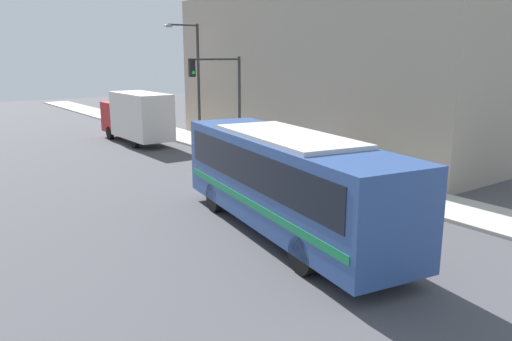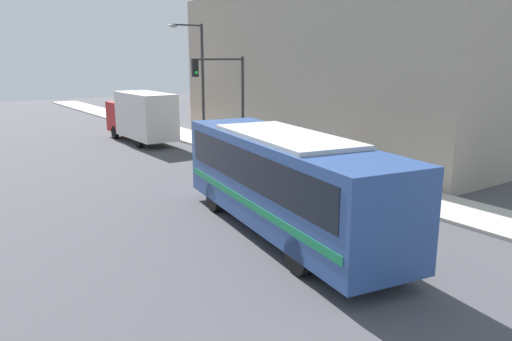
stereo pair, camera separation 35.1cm
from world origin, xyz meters
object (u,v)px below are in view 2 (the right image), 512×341
object	(u,v)px
street_lamp	(199,74)
fire_hydrant	(366,182)
parking_meter	(263,146)
delivery_truck	(141,116)
pedestrian_near_corner	(260,141)
city_bus	(284,177)
pedestrian_mid_block	(350,158)
traffic_light_pole	(226,89)

from	to	relation	value
street_lamp	fire_hydrant	bearing A→B (deg)	-89.87
parking_meter	street_lamp	bearing A→B (deg)	90.27
parking_meter	delivery_truck	bearing A→B (deg)	105.38
pedestrian_near_corner	delivery_truck	bearing A→B (deg)	109.10
city_bus	parking_meter	world-z (taller)	city_bus
pedestrian_near_corner	pedestrian_mid_block	xyz separation A→B (m)	(0.92, -6.02, -0.05)
delivery_truck	fire_hydrant	bearing A→B (deg)	-80.98
delivery_truck	traffic_light_pole	xyz separation A→B (m)	(1.84, -7.88, 2.11)
city_bus	delivery_truck	world-z (taller)	delivery_truck
delivery_truck	pedestrian_near_corner	xyz separation A→B (m)	(3.19, -9.23, -0.76)
delivery_truck	pedestrian_near_corner	bearing A→B (deg)	-70.90
parking_meter	city_bus	bearing A→B (deg)	-122.48
fire_hydrant	pedestrian_mid_block	bearing A→B (deg)	59.49
city_bus	traffic_light_pole	world-z (taller)	traffic_light_pole
city_bus	pedestrian_near_corner	xyz separation A→B (m)	(6.36, 10.22, -0.88)
fire_hydrant	pedestrian_mid_block	xyz separation A→B (m)	(1.33, 2.26, 0.52)
fire_hydrant	pedestrian_mid_block	distance (m)	2.68
fire_hydrant	traffic_light_pole	bearing A→B (deg)	95.59
city_bus	street_lamp	size ratio (longest dim) A/B	1.45
city_bus	street_lamp	bearing A→B (deg)	79.50
pedestrian_mid_block	pedestrian_near_corner	bearing A→B (deg)	98.67
city_bus	delivery_truck	distance (m)	19.70
city_bus	pedestrian_mid_block	world-z (taller)	city_bus
delivery_truck	pedestrian_mid_block	size ratio (longest dim) A/B	4.35
traffic_light_pole	pedestrian_near_corner	bearing A→B (deg)	-44.76
city_bus	parking_meter	distance (m)	11.11
delivery_truck	city_bus	bearing A→B (deg)	-99.24
traffic_light_pole	fire_hydrant	bearing A→B (deg)	-84.41
traffic_light_pole	parking_meter	bearing A→B (deg)	-67.07
street_lamp	parking_meter	bearing A→B (deg)	-89.73
delivery_truck	street_lamp	size ratio (longest dim) A/B	0.98
fire_hydrant	traffic_light_pole	xyz separation A→B (m)	(-0.94, 9.63, 3.44)
city_bus	fire_hydrant	bearing A→B (deg)	27.40
city_bus	parking_meter	xyz separation A→B (m)	(5.94, 9.34, -0.97)
traffic_light_pole	pedestrian_near_corner	xyz separation A→B (m)	(1.36, -1.35, -2.87)
parking_meter	pedestrian_near_corner	distance (m)	0.98
street_lamp	pedestrian_mid_block	bearing A→B (deg)	-83.58
street_lamp	city_bus	bearing A→B (deg)	-109.88
traffic_light_pole	pedestrian_near_corner	distance (m)	3.45
parking_meter	pedestrian_mid_block	distance (m)	5.31
fire_hydrant	traffic_light_pole	world-z (taller)	traffic_light_pole
parking_meter	pedestrian_near_corner	world-z (taller)	pedestrian_near_corner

